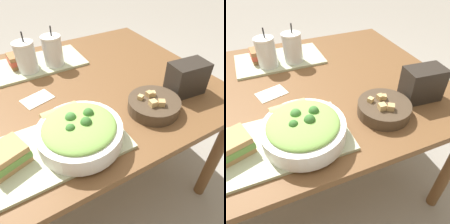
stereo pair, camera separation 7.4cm
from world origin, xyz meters
The scene contains 13 objects.
ground_plane centered at (0.00, 0.00, 0.00)m, with size 12.00×12.00×0.00m, color gray.
dining_table centered at (0.00, 0.00, 0.64)m, with size 1.37×1.04×0.72m.
tray_near centered at (-0.14, -0.31, 0.73)m, with size 0.46×0.27×0.01m.
tray_far centered at (-0.02, 0.29, 0.73)m, with size 0.46×0.27×0.01m.
salad_bowl centered at (-0.06, -0.34, 0.78)m, with size 0.28×0.28×0.11m.
soup_bowl centered at (0.26, -0.32, 0.75)m, with size 0.20×0.20×0.07m.
sandwich_near centered at (-0.29, -0.31, 0.76)m, with size 0.14×0.13×0.06m.
baguette_near centered at (-0.08, -0.22, 0.77)m, with size 0.14×0.08×0.07m.
sandwich_far centered at (-0.11, 0.31, 0.76)m, with size 0.13×0.10×0.06m.
drink_cup_dark centered at (-0.09, 0.23, 0.80)m, with size 0.10×0.10×0.20m.
drink_cup_red centered at (0.04, 0.23, 0.80)m, with size 0.10×0.10×0.20m.
chip_bag centered at (0.46, -0.29, 0.79)m, with size 0.17×0.11×0.14m.
napkin_folded centered at (-0.12, -0.01, 0.72)m, with size 0.14×0.12×0.00m.
Camera 2 is at (-0.16, -0.85, 1.28)m, focal length 35.00 mm.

